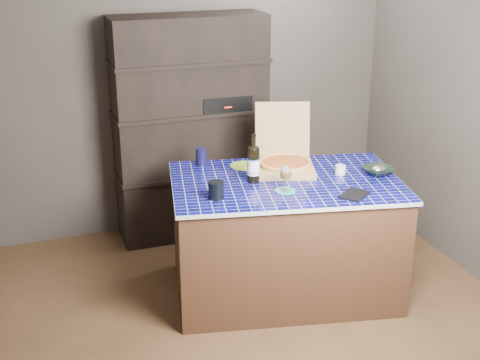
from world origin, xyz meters
name	(u,v)px	position (x,y,z in m)	size (l,w,h in m)	color
room	(259,142)	(0.00, 0.00, 1.25)	(3.50, 3.50, 3.50)	brown
shelving_unit	(191,129)	(0.00, 1.53, 0.90)	(1.20, 0.41, 1.80)	black
kitchen_island	(285,237)	(0.34, 0.37, 0.42)	(1.69, 1.25, 0.84)	#412319
pizza_box	(285,162)	(0.41, 0.56, 0.90)	(0.51, 0.57, 0.42)	#A28A54
mead_bottle	(253,163)	(0.12, 0.42, 0.96)	(0.09, 0.09, 0.33)	black
teal_trivet	(285,191)	(0.26, 0.19, 0.84)	(0.14, 0.14, 0.01)	teal
wine_glass	(286,174)	(0.26, 0.19, 0.96)	(0.07, 0.07, 0.17)	white
tumbler	(216,190)	(-0.20, 0.23, 0.89)	(0.10, 0.10, 0.11)	black
dvd_case	(354,195)	(0.64, -0.03, 0.84)	(0.14, 0.19, 0.02)	black
bowl	(378,171)	(0.98, 0.27, 0.86)	(0.21, 0.21, 0.05)	black
foil_contents	(378,169)	(0.98, 0.27, 0.88)	(0.11, 0.09, 0.05)	silver
white_jar	(340,170)	(0.74, 0.36, 0.87)	(0.07, 0.07, 0.06)	silver
navy_cup	(201,157)	(-0.11, 0.86, 0.90)	(0.08, 0.08, 0.12)	black
green_trivet	(243,166)	(0.16, 0.73, 0.84)	(0.19, 0.19, 0.01)	#89B226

